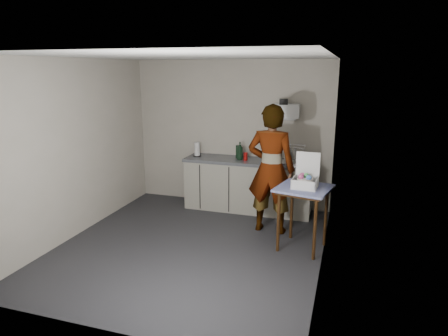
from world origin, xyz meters
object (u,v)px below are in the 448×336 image
(soda_can, at_px, (245,156))
(dish_rack, at_px, (291,159))
(standing_man, at_px, (271,169))
(bakery_box, at_px, (305,180))
(kitchen_counter, at_px, (248,187))
(paper_towel, at_px, (197,150))
(side_table, at_px, (304,195))
(soap_bottle, at_px, (240,151))
(dark_bottle, at_px, (238,152))

(soda_can, xyz_separation_m, dish_rack, (0.78, 0.01, 0.00))
(standing_man, xyz_separation_m, bakery_box, (0.56, -0.47, 0.01))
(kitchen_counter, bearing_deg, bakery_box, -49.20)
(kitchen_counter, height_order, paper_towel, paper_towel)
(paper_towel, height_order, bakery_box, bakery_box)
(side_table, bearing_deg, paper_towel, 159.75)
(side_table, xyz_separation_m, soap_bottle, (-1.25, 1.27, 0.29))
(dark_bottle, bearing_deg, soap_bottle, -56.21)
(soap_bottle, bearing_deg, side_table, -45.41)
(paper_towel, relative_size, dish_rack, 0.59)
(standing_man, xyz_separation_m, dark_bottle, (-0.77, 0.89, 0.05))
(dark_bottle, distance_m, bakery_box, 1.91)
(dark_bottle, height_order, paper_towel, paper_towel)
(standing_man, relative_size, soda_can, 14.47)
(side_table, distance_m, soda_can, 1.71)
(standing_man, relative_size, bakery_box, 4.30)
(soda_can, relative_size, dish_rack, 0.31)
(kitchen_counter, distance_m, dish_rack, 0.92)
(dish_rack, bearing_deg, standing_man, -103.64)
(bakery_box, bearing_deg, soda_can, 136.43)
(side_table, distance_m, paper_towel, 2.45)
(soap_bottle, height_order, paper_towel, soap_bottle)
(standing_man, bearing_deg, paper_towel, -27.15)
(dish_rack, xyz_separation_m, bakery_box, (0.37, -1.25, 0.01))
(bakery_box, bearing_deg, soap_bottle, 138.46)
(soap_bottle, bearing_deg, dish_rack, -0.74)
(standing_man, xyz_separation_m, dish_rack, (0.19, 0.78, -0.00))
(bakery_box, bearing_deg, side_table, -133.12)
(side_table, bearing_deg, dish_rack, 118.17)
(bakery_box, bearing_deg, kitchen_counter, 134.26)
(dark_bottle, xyz_separation_m, dish_rack, (0.96, -0.11, -0.05))
(standing_man, bearing_deg, kitchen_counter, -54.53)
(kitchen_counter, xyz_separation_m, dark_bottle, (-0.22, 0.08, 0.60))
(kitchen_counter, height_order, standing_man, standing_man)
(kitchen_counter, bearing_deg, standing_man, -55.92)
(soap_bottle, bearing_deg, standing_man, -48.32)
(dark_bottle, bearing_deg, dish_rack, -6.82)
(dark_bottle, relative_size, dish_rack, 0.53)
(soda_can, xyz_separation_m, paper_towel, (-0.91, 0.05, 0.05))
(kitchen_counter, height_order, dish_rack, dish_rack)
(kitchen_counter, height_order, dark_bottle, dark_bottle)
(kitchen_counter, relative_size, dark_bottle, 9.75)
(side_table, height_order, dish_rack, dish_rack)
(dark_bottle, distance_m, dish_rack, 0.97)
(standing_man, relative_size, paper_towel, 7.66)
(side_table, distance_m, dish_rack, 1.33)
(paper_towel, distance_m, bakery_box, 2.44)
(side_table, relative_size, paper_towel, 3.48)
(dark_bottle, bearing_deg, standing_man, -49.15)
(standing_man, distance_m, paper_towel, 1.72)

